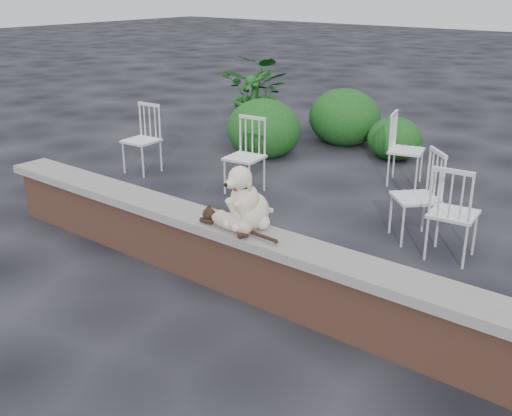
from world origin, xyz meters
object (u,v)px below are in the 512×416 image
Objects in this scene: chair_a at (141,139)px; chair_e at (406,149)px; potted_plant_a at (260,94)px; dog at (251,195)px; chair_c at (454,212)px; chair_d at (416,196)px; chair_b at (244,156)px; cat at (232,221)px; potted_plant_b at (253,106)px.

chair_a is 3.56m from chair_e.
potted_plant_a reaches higher than chair_a.
potted_plant_a reaches higher than dog.
potted_plant_a reaches higher than chair_c.
chair_c is (1.34, -1.81, 0.00)m from chair_e.
chair_b is at bearing -137.31° from chair_d.
chair_c is 5.45m from potted_plant_a.
chair_d is at bearing -8.88° from chair_b.
chair_e is at bearing 99.83° from cat.
chair_c is (1.09, 1.69, -0.39)m from dog.
chair_c is at bearing -32.09° from potted_plant_a.
dog reaches higher than chair_c.
dog reaches higher than chair_b.
chair_c is at bearing -28.55° from potted_plant_b.
chair_e is at bearing -18.31° from potted_plant_a.
chair_a is (-3.32, 1.70, -0.39)m from dog.
potted_plant_a is at bearing -38.60° from chair_c.
chair_a is 0.80× the size of potted_plant_b.
chair_a and chair_c have the same top height.
potted_plant_b is at bearing -35.06° from chair_c.
chair_b is (1.65, 0.23, 0.00)m from chair_a.
chair_b is at bearing 138.04° from dog.
chair_c is at bearing -5.13° from chair_a.
chair_b is at bearing -55.06° from potted_plant_a.
chair_c reaches higher than cat.
dog reaches higher than chair_e.
potted_plant_a is at bearing 134.75° from dog.
chair_d is (0.70, 2.03, -0.19)m from cat.
chair_a is 1.66m from chair_b.
potted_plant_a is (-3.27, 1.08, 0.21)m from chair_e.
chair_d is at bearing -166.87° from chair_e.
cat is 1.02× the size of chair_a.
chair_c is 0.69× the size of potted_plant_a.
chair_b is 2.30m from chair_d.
cat is at bearing 50.89° from chair_c.
cat is 5.85m from potted_plant_a.
chair_d is at bearing -28.76° from chair_c.
dog is 0.60× the size of chair_c.
potted_plant_b is (-4.31, 2.35, 0.12)m from chair_c.
chair_b is at bearing 134.58° from cat.
potted_plant_b is (0.30, -0.55, -0.09)m from potted_plant_a.
chair_d is 0.51m from chair_c.
dog is at bearing -32.05° from chair_a.
cat is 3.66m from chair_e.
potted_plant_b reaches higher than chair_a.
potted_plant_a reaches higher than chair_b.
cat is 1.02× the size of chair_c.
chair_c is at bearing -12.60° from chair_b.
chair_e is at bearing -59.97° from chair_c.
potted_plant_a reaches higher than cat.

